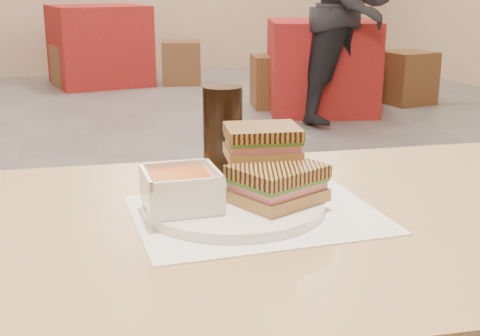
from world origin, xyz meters
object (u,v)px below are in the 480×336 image
object	(u,v)px
cola_glass	(223,129)
bg_table_2	(99,45)
main_table	(293,287)
bg_chair_1l	(275,81)
patron_b	(354,8)
plate	(234,205)
panini_lower	(277,183)
bg_table_1	(321,66)
bg_chair_1r	(406,78)
bg_chair_2l	(73,66)
soup_bowl	(181,191)
bg_chair_2r	(181,63)

from	to	relation	value
cola_glass	bg_table_2	distance (m)	6.00
main_table	bg_table_2	size ratio (longest dim) A/B	1.15
bg_chair_1l	patron_b	bearing A→B (deg)	-65.09
plate	panini_lower	bearing A→B (deg)	-18.90
cola_glass	bg_table_1	world-z (taller)	cola_glass
cola_glass	bg_chair_1r	xyz separation A→B (m)	(2.76, 4.09, -0.60)
bg_chair_1r	patron_b	xyz separation A→B (m)	(-0.83, -0.59, 0.64)
panini_lower	bg_chair_2l	bearing A→B (deg)	91.01
main_table	patron_b	bearing A→B (deg)	63.40
bg_table_1	bg_table_2	world-z (taller)	bg_table_2
panini_lower	patron_b	xyz separation A→B (m)	(1.91, 3.74, 0.08)
panini_lower	bg_chair_1r	bearing A→B (deg)	57.70
cola_glass	bg_table_1	xyz separation A→B (m)	(1.88, 3.98, -0.45)
soup_bowl	bg_table_1	xyz separation A→B (m)	(2.01, 4.21, -0.41)
panini_lower	bg_chair_2l	xyz separation A→B (m)	(-0.11, 6.14, -0.58)
main_table	panini_lower	bearing A→B (deg)	123.29
panini_lower	bg_chair_1l	size ratio (longest dim) A/B	0.35
bg_table_1	plate	bearing A→B (deg)	-114.60
bg_chair_2l	bg_chair_2r	world-z (taller)	bg_chair_2r
plate	bg_chair_2r	bearing A→B (deg)	79.85
patron_b	panini_lower	bearing A→B (deg)	-117.00
patron_b	bg_chair_1l	bearing A→B (deg)	114.91
bg_table_2	bg_chair_2r	distance (m)	0.88
bg_chair_1l	bg_chair_1r	world-z (taller)	bg_chair_1r
panini_lower	bg_table_2	world-z (taller)	panini_lower
bg_chair_1r	bg_chair_2l	xyz separation A→B (m)	(-2.85, 1.81, -0.02)
bg_chair_1r	cola_glass	bearing A→B (deg)	-124.02
plate	bg_chair_1l	size ratio (longest dim) A/B	0.61
bg_table_2	bg_table_1	bearing A→B (deg)	-49.85
panini_lower	bg_table_2	distance (m)	6.24
bg_table_1	bg_chair_2l	bearing A→B (deg)	135.84
panini_lower	cola_glass	size ratio (longest dim) A/B	1.02
bg_chair_1r	bg_chair_2l	size ratio (longest dim) A/B	1.05
bg_chair_2r	bg_table_2	bearing A→B (deg)	164.82
bg_table_1	bg_chair_2l	size ratio (longest dim) A/B	2.27
soup_bowl	bg_table_1	distance (m)	4.68
cola_glass	bg_chair_2r	distance (m)	5.88
main_table	bg_chair_2l	distance (m)	6.18
patron_b	plate	bearing A→B (deg)	-117.89
plate	bg_chair_1r	size ratio (longest dim) A/B	0.57
plate	bg_table_2	distance (m)	6.22
main_table	bg_chair_2l	size ratio (longest dim) A/B	2.69
plate	panini_lower	world-z (taller)	panini_lower
bg_table_2	bg_chair_2l	size ratio (longest dim) A/B	2.34
bg_table_2	patron_b	bearing A→B (deg)	-55.14
bg_table_2	cola_glass	bearing A→B (deg)	-91.88
bg_table_2	bg_chair_1r	world-z (taller)	bg_table_2
main_table	cola_glass	bearing A→B (deg)	98.39
bg_table_1	bg_chair_1l	xyz separation A→B (m)	(-0.31, 0.28, -0.15)
plate	bg_table_1	xyz separation A→B (m)	(1.92, 4.20, -0.38)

